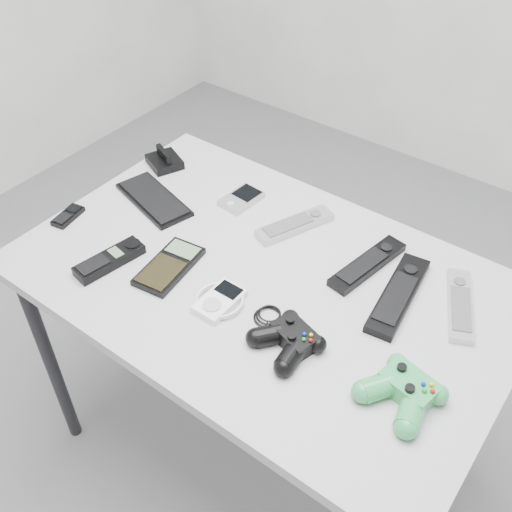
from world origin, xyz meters
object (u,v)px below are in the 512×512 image
Objects in this scene: remote_black_a at (368,264)px; controller_black at (289,338)px; desk at (264,295)px; cordless_handset at (109,260)px; remote_silver_b at (460,304)px; pda_keyboard at (154,199)px; mp3_player at (220,300)px; calculator at (169,266)px; remote_black_b at (398,294)px; remote_silver_a at (295,224)px; controller_green at (404,390)px; pda at (241,198)px; mobile_phone at (68,216)px.

remote_black_a is 1.00× the size of controller_black.
cordless_handset is at bearing -149.42° from desk.
cordless_handset is (-0.71, -0.36, 0.00)m from remote_silver_b.
pda_keyboard is at bearing 177.90° from controller_black.
controller_black reaches higher than mp3_player.
remote_silver_b reaches higher than calculator.
remote_silver_b is at bearing 16.59° from remote_black_b.
cordless_handset is at bearing -54.43° from pda_keyboard.
remote_silver_a is 0.32m from remote_black_b.
remote_silver_a is at bearing 138.71° from controller_black.
remote_black_a is 1.29× the size of calculator.
desk is 7.29× the size of controller_green.
remote_silver_a reaches higher than pda.
remote_black_b is at bearing 81.75° from controller_black.
controller_green is (0.92, 0.02, 0.02)m from mobile_phone.
pda_keyboard is 0.23m from pda.
mobile_phone is at bearing -129.24° from pda.
remote_black_b is 0.39m from mp3_player.
controller_black reaches higher than remote_silver_b.
mp3_player reaches higher than pda.
remote_black_a is at bearing 157.15° from remote_silver_b.
calculator is at bearing -149.06° from desk.
remote_black_b is 0.13m from remote_silver_b.
desk is at bearing 156.81° from controller_black.
pda is (0.18, 0.14, 0.00)m from pda_keyboard.
pda is 0.54× the size of remote_silver_a.
remote_black_b is 1.15× the size of controller_black.
remote_silver_a is 0.91× the size of remote_black_a.
pda_keyboard is at bearing 178.07° from remote_black_b.
desk is 4.97× the size of remote_black_a.
controller_black is at bearing -3.15° from pda_keyboard.
remote_black_a is 1.07× the size of remote_silver_b.
remote_silver_b reaches higher than desk.
remote_silver_a reaches higher than remote_silver_b.
pda reaches higher than pda_keyboard.
controller_black is at bearing -1.63° from mp3_player.
remote_silver_a is (-0.04, 0.18, 0.08)m from desk.
remote_silver_a is 1.81× the size of mp3_player.
remote_silver_a is 0.98× the size of remote_silver_b.
controller_black is (0.20, -0.32, 0.01)m from remote_silver_a.
desk is at bearing 40.59° from cordless_handset.
pda is 0.17m from remote_silver_a.
pda is at bearing 155.50° from controller_black.
remote_black_b reaches higher than remote_black_a.
mp3_player is (-0.03, -0.13, 0.08)m from desk.
mp3_player is at bearing -101.08° from desk.
controller_black is (0.35, -0.02, 0.01)m from calculator.
remote_black_b reaches higher than calculator.
calculator is at bearing -132.89° from remote_black_a.
remote_silver_b is 1.37× the size of controller_green.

